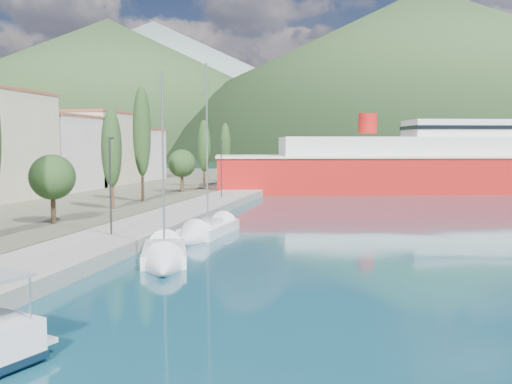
# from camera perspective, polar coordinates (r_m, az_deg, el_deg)

# --- Properties ---
(ground) EXTENTS (1400.00, 1400.00, 0.00)m
(ground) POSITION_cam_1_polar(r_m,az_deg,el_deg) (140.34, 8.95, 2.11)
(ground) COLOR #134353
(quay) EXTENTS (5.00, 88.00, 0.80)m
(quay) POSITION_cam_1_polar(r_m,az_deg,el_deg) (49.14, -7.42, -2.28)
(quay) COLOR gray
(quay) RESTS_ON ground
(hills_far) EXTENTS (1480.00, 900.00, 180.00)m
(hills_far) POSITION_cam_1_polar(r_m,az_deg,el_deg) (655.98, 23.79, 10.59)
(hills_far) COLOR slate
(hills_far) RESTS_ON ground
(town_buildings) EXTENTS (9.20, 69.20, 11.30)m
(town_buildings) POSITION_cam_1_polar(r_m,az_deg,el_deg) (69.09, -22.69, 3.72)
(town_buildings) COLOR beige
(town_buildings) RESTS_ON land_strip
(tree_row) EXTENTS (3.35, 64.37, 11.45)m
(tree_row) POSITION_cam_1_polar(r_m,az_deg,el_deg) (55.90, -12.22, 4.12)
(tree_row) COLOR #47301E
(tree_row) RESTS_ON land_strip
(lamp_posts) EXTENTS (0.15, 46.72, 6.06)m
(lamp_posts) POSITION_cam_1_polar(r_m,az_deg,el_deg) (38.38, -13.04, 1.19)
(lamp_posts) COLOR #2D2D33
(lamp_posts) RESTS_ON quay
(sailboat_near) EXTENTS (4.88, 8.18, 11.28)m
(sailboat_near) POSITION_cam_1_polar(r_m,az_deg,el_deg) (30.52, -9.21, -6.82)
(sailboat_near) COLOR silver
(sailboat_near) RESTS_ON ground
(sailboat_mid) EXTENTS (2.97, 9.16, 12.98)m
(sailboat_mid) POSITION_cam_1_polar(r_m,az_deg,el_deg) (39.00, -5.77, -4.23)
(sailboat_mid) COLOR silver
(sailboat_mid) RESTS_ON ground
(ferry) EXTENTS (57.17, 25.97, 11.12)m
(ferry) POSITION_cam_1_polar(r_m,az_deg,el_deg) (80.74, 16.50, 2.44)
(ferry) COLOR #B11612
(ferry) RESTS_ON ground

